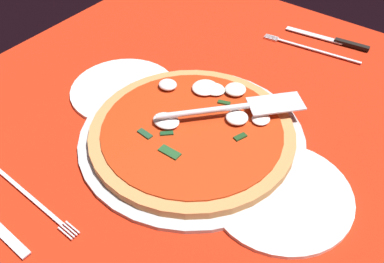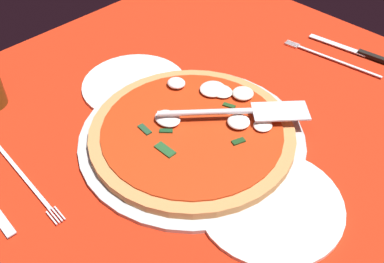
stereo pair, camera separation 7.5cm
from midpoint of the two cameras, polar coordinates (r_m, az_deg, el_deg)
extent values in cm
cube|color=red|center=(78.60, 5.51, -0.44)|extent=(99.28, 99.28, 0.80)
cube|color=white|center=(70.43, 24.23, -11.69)|extent=(5.84, 5.84, 0.10)
cube|color=silver|center=(75.01, 22.29, -6.62)|extent=(5.84, 5.84, 0.10)
cube|color=white|center=(67.52, 17.68, -12.23)|extent=(5.84, 5.84, 0.10)
cube|color=white|center=(88.91, 24.20, 1.70)|extent=(5.84, 5.84, 0.10)
cube|color=silver|center=(80.17, 20.62, -2.16)|extent=(5.84, 5.84, 0.10)
cube|color=silver|center=(72.27, 16.18, -6.89)|extent=(5.84, 5.84, 0.10)
cube|color=white|center=(65.51, 10.62, -12.64)|extent=(5.84, 5.84, 0.10)
cube|color=white|center=(94.76, 22.67, 5.01)|extent=(5.84, 5.84, 0.10)
cube|color=white|center=(85.82, 19.17, 1.74)|extent=(5.84, 5.84, 0.10)
cube|color=white|center=(77.62, 14.91, -2.25)|extent=(5.84, 5.84, 0.10)
cube|color=white|center=(70.41, 9.67, -7.10)|extent=(5.84, 5.84, 0.10)
cube|color=silver|center=(64.52, 3.21, -12.87)|extent=(5.84, 5.84, 0.10)
cube|color=silver|center=(110.51, 24.18, 10.19)|extent=(5.84, 5.84, 0.10)
cube|color=silver|center=(100.95, 21.31, 7.91)|extent=(5.84, 5.84, 0.10)
cube|color=silver|center=(91.87, 17.90, 5.15)|extent=(5.84, 5.84, 0.10)
cube|color=white|center=(83.45, 13.81, 1.77)|extent=(5.84, 5.84, 0.10)
cube|color=silver|center=(75.89, 8.87, -2.32)|extent=(5.84, 5.84, 0.10)
cube|color=silver|center=(69.48, 2.90, -7.22)|extent=(5.84, 5.84, 0.10)
cube|color=white|center=(64.57, -4.31, -12.88)|extent=(5.84, 5.84, 0.10)
cube|color=silver|center=(107.41, 20.09, 10.48)|extent=(5.84, 5.84, 0.10)
cube|color=white|center=(98.24, 16.78, 8.12)|extent=(5.84, 5.84, 0.10)
cube|color=white|center=(89.65, 12.86, 5.25)|extent=(5.84, 5.84, 0.10)
cube|color=white|center=(81.84, 8.19, 1.79)|extent=(5.84, 5.84, 0.10)
cube|color=white|center=(75.03, 2.63, -2.37)|extent=(5.84, 5.84, 0.10)
cube|color=silver|center=(69.53, -3.97, -7.24)|extent=(5.84, 5.84, 0.10)
cube|color=white|center=(65.67, -11.70, -12.69)|extent=(5.84, 5.84, 0.10)
cube|color=white|center=(114.11, 19.00, 12.74)|extent=(5.84, 5.84, 0.10)
cube|color=silver|center=(104.87, 15.78, 10.71)|extent=(5.84, 5.84, 0.10)
cube|color=white|center=(96.17, 12.02, 8.27)|extent=(5.84, 5.84, 0.10)
cube|color=white|center=(88.16, 7.60, 5.32)|extent=(5.84, 5.84, 0.10)
cube|color=silver|center=(81.04, 2.40, 1.78)|extent=(5.84, 5.84, 0.10)
cube|color=white|center=(75.07, -3.69, -2.40)|extent=(5.84, 5.84, 0.10)
cube|color=white|center=(70.55, -10.73, -7.16)|extent=(5.84, 5.84, 0.10)
cube|color=silver|center=(67.76, -18.72, -12.32)|extent=(5.84, 5.84, 0.10)
cube|color=white|center=(111.72, 14.90, 13.00)|extent=(5.84, 5.84, 0.10)
cube|color=white|center=(102.94, 11.28, 10.90)|extent=(5.84, 5.84, 0.10)
cube|color=white|center=(94.77, 7.08, 8.38)|extent=(5.84, 5.84, 0.10)
cube|color=silver|center=(87.42, 2.20, 5.35)|extent=(5.84, 5.84, 0.10)
cube|color=white|center=(81.08, -3.44, 1.76)|extent=(5.84, 5.84, 0.10)
cube|color=silver|center=(76.02, -9.92, -2.39)|extent=(5.84, 5.84, 0.10)
cube|color=white|center=(72.50, -17.21, -7.00)|extent=(5.84, 5.84, 0.10)
cube|color=white|center=(118.75, 14.10, 15.01)|extent=(5.84, 5.84, 0.10)
cube|color=white|center=(109.91, 10.62, 13.20)|extent=(5.84, 5.84, 0.10)
cube|color=white|center=(101.63, 6.63, 11.02)|extent=(5.84, 5.84, 0.10)
cube|color=white|center=(94.09, 2.03, 8.42)|extent=(5.84, 5.84, 0.10)
cube|color=white|center=(87.45, -3.23, 5.33)|extent=(5.84, 5.84, 0.10)
cube|color=white|center=(81.96, -9.22, 1.72)|extent=(5.84, 5.84, 0.10)
cube|color=white|center=(77.84, -15.93, -2.36)|extent=(5.84, 5.84, 0.10)
cube|color=white|center=(117.04, 10.04, 15.22)|extent=(5.84, 5.84, 0.10)
cube|color=silver|center=(108.69, 6.23, 13.33)|extent=(5.84, 5.84, 0.10)
cube|color=white|center=(100.99, 1.88, 11.08)|extent=(5.84, 5.84, 0.10)
cube|color=silver|center=(94.12, -3.05, 8.40)|extent=(5.84, 5.84, 0.10)
cube|color=silver|center=(88.27, -8.62, 5.26)|extent=(5.84, 5.84, 0.10)
cube|color=white|center=(83.64, -14.82, 1.66)|extent=(5.84, 5.84, 0.10)
cube|color=silver|center=(115.90, 5.87, 15.36)|extent=(5.84, 5.84, 0.10)
cube|color=white|center=(108.09, 1.75, 13.39)|extent=(5.84, 5.84, 0.10)
cube|color=white|center=(101.03, -2.89, 11.06)|extent=(5.84, 5.84, 0.10)
cube|color=white|center=(94.88, -8.09, 8.31)|extent=(5.84, 5.84, 0.10)
cube|color=white|center=(89.84, -13.86, 5.14)|extent=(5.84, 5.84, 0.10)
cube|color=white|center=(86.10, -20.15, 1.59)|extent=(5.84, 5.84, 0.10)
cube|color=white|center=(115.34, 1.63, 15.42)|extent=(5.84, 5.84, 0.10)
cube|color=white|center=(108.12, -2.75, 13.37)|extent=(5.84, 5.84, 0.10)
cube|color=white|center=(101.73, -7.63, 10.96)|extent=(5.84, 5.84, 0.10)
cube|color=white|center=(96.34, -13.01, 8.17)|extent=(5.84, 5.84, 0.10)
cube|color=white|center=(92.12, -18.87, 5.00)|extent=(5.84, 5.84, 0.10)
cube|color=silver|center=(115.37, -2.63, 15.40)|extent=(5.84, 5.84, 0.10)
cube|color=white|center=(108.78, -7.22, 13.27)|extent=(5.84, 5.84, 0.10)
cube|color=white|center=(103.10, -12.27, 10.80)|extent=(5.84, 5.84, 0.10)
cube|color=silver|center=(98.48, -17.75, 7.97)|extent=(5.84, 5.84, 0.10)
cube|color=silver|center=(115.99, -6.85, 15.30)|extent=(5.84, 5.84, 0.10)
cube|color=silver|center=(110.06, -11.61, 13.10)|extent=(5.84, 5.84, 0.10)
cube|color=white|center=(105.09, -16.75, 10.57)|extent=(5.84, 5.84, 0.10)
cylinder|color=#B7BBBD|center=(76.07, 2.82, -0.98)|extent=(38.25, 38.25, 1.07)
cylinder|color=silver|center=(68.36, 13.03, -9.14)|extent=(21.63, 21.63, 1.00)
cylinder|color=silver|center=(87.67, -4.89, 5.79)|extent=(20.17, 20.17, 1.00)
cylinder|color=#CD884C|center=(75.22, 2.85, -0.30)|extent=(34.54, 34.54, 1.40)
cylinder|color=red|center=(74.65, 2.87, 0.17)|extent=(30.45, 30.45, 0.30)
ellipsoid|color=silver|center=(81.92, 6.39, 5.00)|extent=(4.25, 3.71, 0.89)
ellipsoid|color=white|center=(83.03, 0.58, 6.08)|extent=(3.44, 3.22, 1.31)
ellipsoid|color=white|center=(81.61, 9.12, 4.70)|extent=(3.86, 3.93, 1.32)
ellipsoid|color=white|center=(82.18, 5.28, 5.31)|extent=(4.69, 4.88, 1.06)
ellipsoid|color=white|center=(75.99, 11.80, 0.63)|extent=(3.06, 3.29, 0.83)
ellipsoid|color=white|center=(75.47, -0.29, 1.54)|extent=(4.77, 3.92, 1.13)
ellipsoid|color=white|center=(75.65, 8.78, 1.11)|extent=(3.82, 3.82, 1.25)
cube|color=#215128|center=(70.65, -0.42, -2.48)|extent=(3.60, 1.55, 0.30)
cube|color=#20492C|center=(74.18, -3.18, 0.14)|extent=(2.83, 1.34, 0.30)
cube|color=#164120|center=(73.79, -0.42, -0.06)|extent=(2.17, 2.11, 0.30)
cube|color=#1D441C|center=(79.35, 7.44, 3.16)|extent=(2.39, 1.51, 0.30)
cube|color=#193E1A|center=(72.88, 8.87, -1.38)|extent=(1.69, 2.40, 0.30)
cube|color=silver|center=(77.78, 13.91, 2.40)|extent=(9.96, 10.26, 0.30)
cylinder|color=silver|center=(75.01, 4.57, 2.34)|extent=(11.52, 12.51, 1.00)
cube|color=silver|center=(102.20, 20.75, 8.78)|extent=(21.89, 14.85, 0.60)
cube|color=silver|center=(99.65, 20.20, 8.30)|extent=(18.45, 2.74, 0.25)
cube|color=silver|center=(102.98, 14.89, 10.78)|extent=(3.01, 0.57, 0.25)
cube|color=silver|center=(102.62, 14.77, 10.68)|extent=(3.01, 0.57, 0.25)
cube|color=silver|center=(102.27, 14.66, 10.59)|extent=(3.01, 0.57, 0.25)
cube|color=silver|center=(101.92, 14.55, 10.49)|extent=(3.01, 0.57, 0.25)
cube|color=black|center=(103.23, 24.26, 8.51)|extent=(7.55, 2.06, 0.80)
cube|color=silver|center=(104.94, 20.00, 10.21)|extent=(13.13, 2.90, 0.25)
cube|color=white|center=(73.59, -20.21, -6.63)|extent=(21.33, 14.83, 0.60)
cube|color=silver|center=(73.80, -18.22, -5.27)|extent=(18.47, 1.67, 0.25)
cube|color=silver|center=(66.88, -14.35, -10.79)|extent=(3.01, 0.39, 0.25)
cube|color=silver|center=(66.97, -14.03, -10.60)|extent=(3.01, 0.39, 0.25)
cube|color=silver|center=(67.06, -13.71, -10.41)|extent=(3.01, 0.39, 0.25)
cube|color=silver|center=(67.15, -13.39, -10.22)|extent=(3.01, 0.39, 0.25)
camera|label=1|loc=(0.04, -87.13, 2.67)|focal=41.97mm
camera|label=2|loc=(0.04, 92.87, -2.67)|focal=41.97mm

